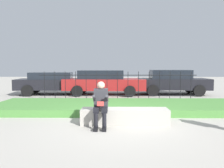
{
  "coord_description": "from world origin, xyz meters",
  "views": [
    {
      "loc": [
        -0.15,
        -6.2,
        1.63
      ],
      "look_at": [
        -0.26,
        3.86,
        0.85
      ],
      "focal_mm": 35.0,
      "sensor_mm": 36.0,
      "label": 1
    }
  ],
  "objects": [
    {
      "name": "stone_bench",
      "position": [
        0.15,
        0.0,
        0.19
      ],
      "size": [
        2.5,
        0.6,
        0.44
      ],
      "color": "#ADA89E",
      "rests_on": "ground_plane"
    },
    {
      "name": "ground_plane",
      "position": [
        0.0,
        0.0,
        0.0
      ],
      "size": [
        60.0,
        60.0,
        0.0
      ],
      "primitive_type": "plane",
      "color": "#A8A399"
    },
    {
      "name": "grass_berm",
      "position": [
        0.0,
        2.06,
        0.12
      ],
      "size": [
        9.37,
        2.72,
        0.25
      ],
      "color": "#4C893D",
      "rests_on": "ground_plane"
    },
    {
      "name": "person_seated_reader",
      "position": [
        -0.52,
        -0.33,
        0.67
      ],
      "size": [
        0.42,
        0.73,
        1.24
      ],
      "color": "black",
      "rests_on": "ground_plane"
    },
    {
      "name": "iron_fence",
      "position": [
        -0.0,
        4.0,
        0.75
      ],
      "size": [
        7.37,
        0.03,
        1.42
      ],
      "color": "black",
      "rests_on": "ground_plane"
    },
    {
      "name": "car_parked_right",
      "position": [
        3.28,
        6.8,
        0.77
      ],
      "size": [
        4.17,
        2.08,
        1.46
      ],
      "rotation": [
        0.0,
        0.0,
        -0.04
      ],
      "color": "black",
      "rests_on": "ground_plane"
    },
    {
      "name": "car_parked_center",
      "position": [
        -0.77,
        6.57,
        0.76
      ],
      "size": [
        4.72,
        2.07,
        1.44
      ],
      "rotation": [
        0.0,
        0.0,
        -0.03
      ],
      "color": "maroon",
      "rests_on": "ground_plane"
    },
    {
      "name": "car_parked_left",
      "position": [
        -3.75,
        6.74,
        0.72
      ],
      "size": [
        4.45,
        2.19,
        1.32
      ],
      "rotation": [
        0.0,
        0.0,
        0.09
      ],
      "color": "black",
      "rests_on": "ground_plane"
    }
  ]
}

